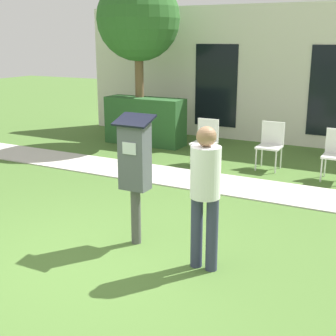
{
  "coord_description": "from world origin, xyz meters",
  "views": [
    {
      "loc": [
        2.97,
        -3.89,
        2.45
      ],
      "look_at": [
        0.64,
        0.53,
        1.05
      ],
      "focal_mm": 50.0,
      "sensor_mm": 36.0,
      "label": 1
    }
  ],
  "objects_px": {
    "person_standing": "(205,187)",
    "outdoor_chair_left": "(206,138)",
    "outdoor_chair_middle": "(271,142)",
    "parking_meter": "(135,163)"
  },
  "relations": [
    {
      "from": "person_standing",
      "to": "outdoor_chair_left",
      "type": "xyz_separation_m",
      "value": [
        -1.73,
        4.07,
        -0.4
      ]
    },
    {
      "from": "outdoor_chair_left",
      "to": "outdoor_chair_middle",
      "type": "height_order",
      "value": "same"
    },
    {
      "from": "person_standing",
      "to": "outdoor_chair_middle",
      "type": "distance_m",
      "value": 4.39
    },
    {
      "from": "parking_meter",
      "to": "outdoor_chair_left",
      "type": "xyz_separation_m",
      "value": [
        -0.73,
        3.85,
        -0.49
      ]
    },
    {
      "from": "outdoor_chair_left",
      "to": "parking_meter",
      "type": "bearing_deg",
      "value": -78.08
    },
    {
      "from": "parking_meter",
      "to": "person_standing",
      "type": "height_order",
      "value": "parking_meter"
    },
    {
      "from": "parking_meter",
      "to": "person_standing",
      "type": "relative_size",
      "value": 1.01
    },
    {
      "from": "person_standing",
      "to": "parking_meter",
      "type": "bearing_deg",
      "value": -178.59
    },
    {
      "from": "parking_meter",
      "to": "outdoor_chair_left",
      "type": "relative_size",
      "value": 1.77
    },
    {
      "from": "parking_meter",
      "to": "outdoor_chair_middle",
      "type": "xyz_separation_m",
      "value": [
        0.5,
        4.13,
        -0.49
      ]
    }
  ]
}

